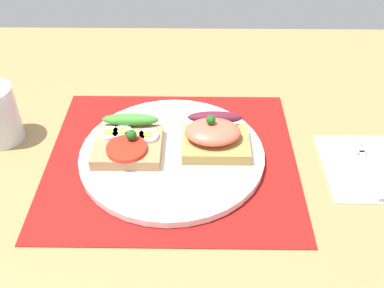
{
  "coord_description": "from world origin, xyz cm",
  "views": [
    {
      "loc": [
        3.67,
        -50.87,
        45.03
      ],
      "look_at": [
        3.0,
        0.0,
        2.91
      ],
      "focal_mm": 41.97,
      "sensor_mm": 36.0,
      "label": 1
    }
  ],
  "objects": [
    {
      "name": "sandwich_salmon",
      "position": [
        6.31,
        1.4,
        3.42
      ],
      "size": [
        10.03,
        9.25,
        5.63
      ],
      "color": "#AD8846",
      "rests_on": "plate"
    },
    {
      "name": "napkin",
      "position": [
        29.35,
        -1.79,
        0.3
      ],
      "size": [
        13.67,
        14.58,
        0.6
      ],
      "primitive_type": "cube",
      "color": "white",
      "rests_on": "ground_plane"
    },
    {
      "name": "placemat",
      "position": [
        0.0,
        0.0,
        0.15
      ],
      "size": [
        37.27,
        33.46,
        0.3
      ],
      "primitive_type": "cube",
      "color": "#9E1512",
      "rests_on": "ground_plane"
    },
    {
      "name": "plate",
      "position": [
        0.0,
        0.0,
        0.85
      ],
      "size": [
        27.62,
        27.62,
        1.11
      ],
      "primitive_type": "cylinder",
      "color": "white",
      "rests_on": "placemat"
    },
    {
      "name": "fork",
      "position": [
        28.75,
        -1.5,
        0.76
      ],
      "size": [
        1.62,
        13.66,
        0.32
      ],
      "color": "#B7B7BC",
      "rests_on": "napkin"
    },
    {
      "name": "sandwich_egg_tomato",
      "position": [
        -6.49,
        0.33,
        2.78
      ],
      "size": [
        9.98,
        10.38,
        3.93
      ],
      "color": "#B07D51",
      "rests_on": "plate"
    },
    {
      "name": "ground_plane",
      "position": [
        0.0,
        0.0,
        -1.6
      ],
      "size": [
        120.0,
        90.0,
        3.2
      ],
      "primitive_type": "cube",
      "color": "#9A7A49"
    }
  ]
}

